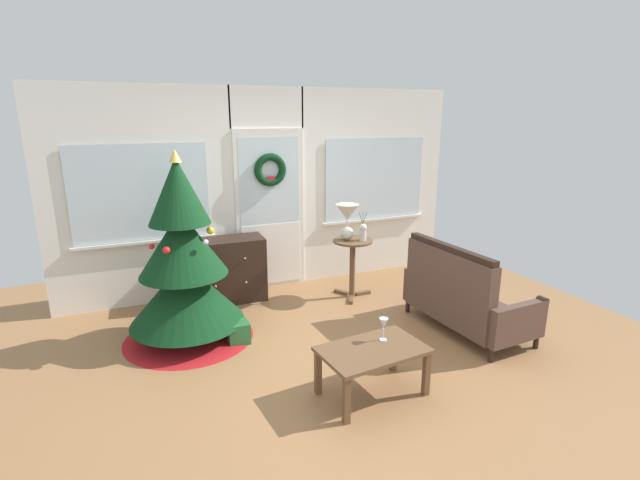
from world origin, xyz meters
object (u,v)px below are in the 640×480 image
Objects in this scene: dresser_cabinet at (227,270)px; table_lamp at (347,217)px; settee_sofa at (461,297)px; coffee_table at (373,355)px; christmas_tree at (184,270)px; flower_vase at (363,231)px; side_table at (353,257)px; wine_glass at (384,324)px; gift_box at (238,332)px.

dresser_cabinet is 2.08× the size of table_lamp.
settee_sofa reaches higher than dresser_cabinet.
coffee_table is at bearing -155.54° from settee_sofa.
coffee_table is at bearing -52.69° from christmas_tree.
christmas_tree is 5.45× the size of flower_vase.
side_table is 2.10× the size of flower_vase.
coffee_table is (-1.42, -0.65, -0.03)m from settee_sofa.
flower_vase reaches higher than coffee_table.
christmas_tree is 9.78× the size of wine_glass.
flower_vase is (-0.51, 1.24, 0.48)m from settee_sofa.
wine_glass is 1.60m from gift_box.
dresser_cabinet reaches higher than side_table.
settee_sofa is at bearing -65.00° from side_table.
table_lamp reaches higher than side_table.
table_lamp is 1.92m from gift_box.
flower_vase reaches higher than settee_sofa.
dresser_cabinet reaches higher than gift_box.
flower_vase reaches higher than side_table.
flower_vase is 1.98m from wine_glass.
dresser_cabinet is at bearing 161.48° from table_lamp.
christmas_tree is at bearing -125.23° from dresser_cabinet.
side_table is at bearing 149.04° from flower_vase.
dresser_cabinet is at bearing 159.95° from flower_vase.
side_table is 3.44× the size of gift_box.
side_table is (2.04, 0.34, -0.21)m from christmas_tree.
christmas_tree is 1.09m from dresser_cabinet.
flower_vase is (0.10, -0.06, 0.33)m from side_table.
flower_vase reaches higher than dresser_cabinet.
christmas_tree reaches higher than settee_sofa.
christmas_tree is 2.06m from coffee_table.
wine_glass is (0.78, -2.36, 0.16)m from dresser_cabinet.
gift_box is at bearing -161.37° from flower_vase.
table_lamp reaches higher than settee_sofa.
settee_sofa is 1.63m from table_lamp.
settee_sofa is 6.64× the size of gift_box.
coffee_table reaches higher than gift_box.
wine_glass is (-1.27, -0.56, 0.18)m from settee_sofa.
wine_glass is 0.91× the size of gift_box.
wine_glass is at bearing -107.84° from table_lamp.
flower_vase is 0.40× the size of coffee_table.
side_table is (-0.61, 1.30, 0.14)m from settee_sofa.
coffee_table is at bearing -115.95° from flower_vase.
christmas_tree is 2.84m from settee_sofa.
wine_glass reaches higher than coffee_table.
settee_sofa is (2.65, -0.96, -0.36)m from christmas_tree.
side_table reaches higher than wine_glass.
christmas_tree is at bearing 127.31° from coffee_table.
side_table reaches higher than gift_box.
coffee_table is 4.14× the size of gift_box.
christmas_tree is 8.93× the size of gift_box.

